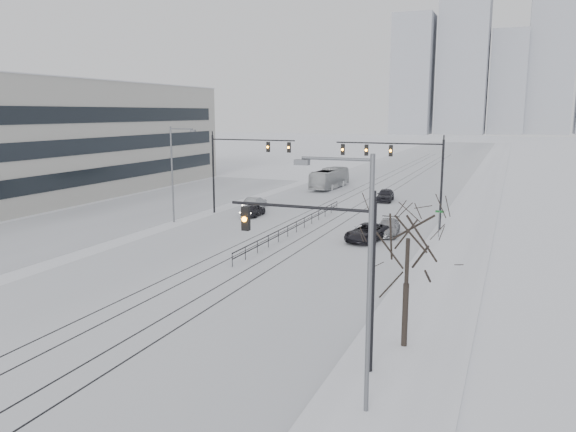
{
  "coord_description": "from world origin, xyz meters",
  "views": [
    {
      "loc": [
        17.16,
        -14.52,
        10.29
      ],
      "look_at": [
        2.85,
        20.99,
        3.2
      ],
      "focal_mm": 35.0,
      "sensor_mm": 36.0,
      "label": 1
    }
  ],
  "objects_px": {
    "sedan_sb_inner": "(253,210)",
    "sedan_nb_front": "(367,233)",
    "bare_tree": "(408,250)",
    "sedan_nb_far": "(385,195)",
    "sedan_sb_outer": "(255,203)",
    "traffic_mast_near": "(333,260)",
    "box_truck": "(330,179)",
    "sedan_nb_right": "(388,228)"
  },
  "relations": [
    {
      "from": "sedan_sb_outer",
      "to": "sedan_nb_right",
      "type": "relative_size",
      "value": 0.87
    },
    {
      "from": "sedan_nb_front",
      "to": "box_truck",
      "type": "distance_m",
      "value": 31.85
    },
    {
      "from": "box_truck",
      "to": "sedan_nb_right",
      "type": "bearing_deg",
      "value": 120.12
    },
    {
      "from": "sedan_sb_inner",
      "to": "sedan_nb_front",
      "type": "xyz_separation_m",
      "value": [
        13.28,
        -6.5,
        0.04
      ]
    },
    {
      "from": "traffic_mast_near",
      "to": "sedan_sb_outer",
      "type": "bearing_deg",
      "value": 119.88
    },
    {
      "from": "traffic_mast_near",
      "to": "sedan_nb_front",
      "type": "height_order",
      "value": "traffic_mast_near"
    },
    {
      "from": "bare_tree",
      "to": "box_truck",
      "type": "xyz_separation_m",
      "value": [
        -19.27,
        49.35,
        -3.12
      ]
    },
    {
      "from": "sedan_nb_front",
      "to": "sedan_sb_outer",
      "type": "bearing_deg",
      "value": 155.3
    },
    {
      "from": "traffic_mast_near",
      "to": "bare_tree",
      "type": "bearing_deg",
      "value": 51.24
    },
    {
      "from": "bare_tree",
      "to": "sedan_sb_inner",
      "type": "xyz_separation_m",
      "value": [
        -20.0,
        26.59,
        -3.85
      ]
    },
    {
      "from": "sedan_nb_front",
      "to": "box_truck",
      "type": "bearing_deg",
      "value": 123.52
    },
    {
      "from": "traffic_mast_near",
      "to": "sedan_nb_right",
      "type": "height_order",
      "value": "traffic_mast_near"
    },
    {
      "from": "bare_tree",
      "to": "sedan_nb_right",
      "type": "distance_m",
      "value": 23.89
    },
    {
      "from": "sedan_sb_inner",
      "to": "sedan_sb_outer",
      "type": "height_order",
      "value": "sedan_sb_outer"
    },
    {
      "from": "sedan_nb_right",
      "to": "box_truck",
      "type": "xyz_separation_m",
      "value": [
        -13.67,
        26.44,
        0.71
      ]
    },
    {
      "from": "sedan_sb_inner",
      "to": "sedan_nb_far",
      "type": "relative_size",
      "value": 0.87
    },
    {
      "from": "sedan_sb_inner",
      "to": "sedan_sb_outer",
      "type": "xyz_separation_m",
      "value": [
        -1.71,
        4.0,
        0.0
      ]
    },
    {
      "from": "sedan_sb_inner",
      "to": "sedan_nb_right",
      "type": "relative_size",
      "value": 0.84
    },
    {
      "from": "sedan_sb_inner",
      "to": "sedan_nb_front",
      "type": "bearing_deg",
      "value": 150.34
    },
    {
      "from": "sedan_sb_inner",
      "to": "sedan_nb_far",
      "type": "height_order",
      "value": "sedan_nb_far"
    },
    {
      "from": "sedan_sb_outer",
      "to": "sedan_nb_right",
      "type": "xyz_separation_m",
      "value": [
        16.12,
        -7.68,
        0.01
      ]
    },
    {
      "from": "traffic_mast_near",
      "to": "bare_tree",
      "type": "xyz_separation_m",
      "value": [
        2.41,
        3.0,
        -0.07
      ]
    },
    {
      "from": "sedan_sb_inner",
      "to": "box_truck",
      "type": "distance_m",
      "value": 22.78
    },
    {
      "from": "traffic_mast_near",
      "to": "bare_tree",
      "type": "height_order",
      "value": "traffic_mast_near"
    },
    {
      "from": "bare_tree",
      "to": "box_truck",
      "type": "height_order",
      "value": "bare_tree"
    },
    {
      "from": "bare_tree",
      "to": "sedan_sb_outer",
      "type": "distance_m",
      "value": 37.71
    },
    {
      "from": "traffic_mast_near",
      "to": "box_truck",
      "type": "height_order",
      "value": "traffic_mast_near"
    },
    {
      "from": "sedan_sb_outer",
      "to": "box_truck",
      "type": "relative_size",
      "value": 0.4
    },
    {
      "from": "sedan_nb_front",
      "to": "sedan_nb_right",
      "type": "bearing_deg",
      "value": 78.68
    },
    {
      "from": "sedan_nb_right",
      "to": "sedan_nb_far",
      "type": "xyz_separation_m",
      "value": [
        -4.17,
        18.1,
        0.08
      ]
    },
    {
      "from": "traffic_mast_near",
      "to": "sedan_sb_inner",
      "type": "relative_size",
      "value": 1.85
    },
    {
      "from": "traffic_mast_near",
      "to": "sedan_nb_front",
      "type": "xyz_separation_m",
      "value": [
        -4.3,
        23.09,
        -3.87
      ]
    },
    {
      "from": "sedan_nb_right",
      "to": "sedan_sb_outer",
      "type": "bearing_deg",
      "value": 148.98
    },
    {
      "from": "sedan_sb_inner",
      "to": "box_truck",
      "type": "xyz_separation_m",
      "value": [
        0.73,
        22.76,
        0.72
      ]
    },
    {
      "from": "sedan_sb_outer",
      "to": "box_truck",
      "type": "xyz_separation_m",
      "value": [
        2.45,
        18.76,
        0.72
      ]
    },
    {
      "from": "sedan_nb_front",
      "to": "sedan_nb_far",
      "type": "bearing_deg",
      "value": 108.59
    },
    {
      "from": "bare_tree",
      "to": "sedan_nb_far",
      "type": "relative_size",
      "value": 1.41
    },
    {
      "from": "sedan_sb_outer",
      "to": "bare_tree",
      "type": "bearing_deg",
      "value": 122.43
    },
    {
      "from": "sedan_sb_inner",
      "to": "box_truck",
      "type": "bearing_deg",
      "value": -95.42
    },
    {
      "from": "sedan_sb_outer",
      "to": "sedan_nb_far",
      "type": "relative_size",
      "value": 0.91
    },
    {
      "from": "sedan_nb_front",
      "to": "sedan_nb_right",
      "type": "xyz_separation_m",
      "value": [
        1.12,
        2.82,
        -0.03
      ]
    },
    {
      "from": "sedan_sb_inner",
      "to": "traffic_mast_near",
      "type": "bearing_deg",
      "value": 117.15
    }
  ]
}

